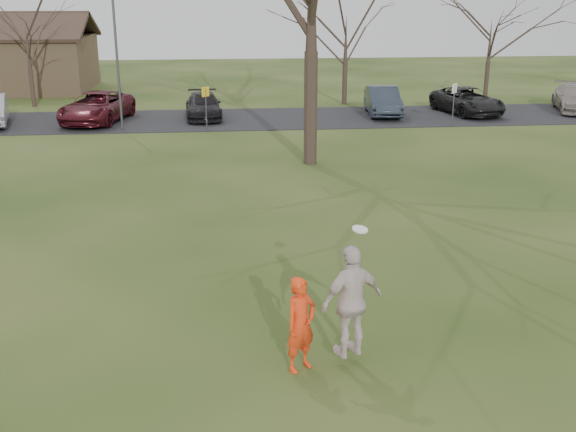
{
  "coord_description": "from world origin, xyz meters",
  "views": [
    {
      "loc": [
        -1.5,
        -10.33,
        6.19
      ],
      "look_at": [
        0.0,
        4.0,
        1.5
      ],
      "focal_mm": 42.61,
      "sensor_mm": 36.0,
      "label": 1
    }
  ],
  "objects_px": {
    "car_7": "(576,98)",
    "car_3": "(203,106)",
    "catching_play": "(352,301)",
    "player_defender": "(301,324)",
    "lamp_post": "(116,45)",
    "car_6": "(467,101)",
    "car_5": "(383,101)",
    "car_2": "(97,107)"
  },
  "relations": [
    {
      "from": "car_5",
      "to": "car_7",
      "type": "distance_m",
      "value": 10.86
    },
    {
      "from": "catching_play",
      "to": "player_defender",
      "type": "bearing_deg",
      "value": -176.17
    },
    {
      "from": "car_7",
      "to": "catching_play",
      "type": "relative_size",
      "value": 2.12
    },
    {
      "from": "car_2",
      "to": "car_5",
      "type": "height_order",
      "value": "car_2"
    },
    {
      "from": "player_defender",
      "to": "car_6",
      "type": "height_order",
      "value": "player_defender"
    },
    {
      "from": "car_7",
      "to": "catching_play",
      "type": "bearing_deg",
      "value": -106.25
    },
    {
      "from": "lamp_post",
      "to": "car_5",
      "type": "bearing_deg",
      "value": 12.12
    },
    {
      "from": "car_6",
      "to": "lamp_post",
      "type": "height_order",
      "value": "lamp_post"
    },
    {
      "from": "car_5",
      "to": "car_7",
      "type": "height_order",
      "value": "car_5"
    },
    {
      "from": "player_defender",
      "to": "car_2",
      "type": "distance_m",
      "value": 25.79
    },
    {
      "from": "player_defender",
      "to": "lamp_post",
      "type": "xyz_separation_m",
      "value": [
        -5.81,
        22.45,
        3.12
      ]
    },
    {
      "from": "car_6",
      "to": "car_7",
      "type": "distance_m",
      "value": 6.24
    },
    {
      "from": "car_2",
      "to": "catching_play",
      "type": "height_order",
      "value": "catching_play"
    },
    {
      "from": "lamp_post",
      "to": "player_defender",
      "type": "bearing_deg",
      "value": -75.5
    },
    {
      "from": "car_7",
      "to": "car_3",
      "type": "bearing_deg",
      "value": -161.35
    },
    {
      "from": "car_3",
      "to": "catching_play",
      "type": "relative_size",
      "value": 1.92
    },
    {
      "from": "car_2",
      "to": "car_6",
      "type": "bearing_deg",
      "value": 13.5
    },
    {
      "from": "car_2",
      "to": "car_7",
      "type": "distance_m",
      "value": 25.66
    },
    {
      "from": "car_2",
      "to": "car_3",
      "type": "relative_size",
      "value": 1.23
    },
    {
      "from": "car_7",
      "to": "catching_play",
      "type": "xyz_separation_m",
      "value": [
        -17.47,
        -25.41,
        0.46
      ]
    },
    {
      "from": "car_6",
      "to": "lamp_post",
      "type": "distance_m",
      "value": 18.42
    },
    {
      "from": "player_defender",
      "to": "car_6",
      "type": "distance_m",
      "value": 28.0
    },
    {
      "from": "car_6",
      "to": "catching_play",
      "type": "xyz_separation_m",
      "value": [
        -11.24,
        -25.18,
        0.48
      ]
    },
    {
      "from": "car_3",
      "to": "catching_play",
      "type": "bearing_deg",
      "value": -86.14
    },
    {
      "from": "catching_play",
      "to": "car_3",
      "type": "bearing_deg",
      "value": 96.49
    },
    {
      "from": "catching_play",
      "to": "car_6",
      "type": "bearing_deg",
      "value": 65.95
    },
    {
      "from": "car_2",
      "to": "player_defender",
      "type": "bearing_deg",
      "value": -61.54
    },
    {
      "from": "player_defender",
      "to": "car_3",
      "type": "relative_size",
      "value": 0.39
    },
    {
      "from": "car_2",
      "to": "car_3",
      "type": "bearing_deg",
      "value": 18.36
    },
    {
      "from": "car_7",
      "to": "lamp_post",
      "type": "height_order",
      "value": "lamp_post"
    },
    {
      "from": "car_2",
      "to": "car_6",
      "type": "distance_m",
      "value": 19.43
    },
    {
      "from": "car_7",
      "to": "catching_play",
      "type": "height_order",
      "value": "catching_play"
    },
    {
      "from": "car_6",
      "to": "catching_play",
      "type": "height_order",
      "value": "catching_play"
    },
    {
      "from": "player_defender",
      "to": "lamp_post",
      "type": "bearing_deg",
      "value": 68.48
    },
    {
      "from": "car_5",
      "to": "catching_play",
      "type": "relative_size",
      "value": 1.96
    },
    {
      "from": "car_5",
      "to": "car_6",
      "type": "xyz_separation_m",
      "value": [
        4.62,
        -0.07,
        -0.05
      ]
    },
    {
      "from": "car_6",
      "to": "car_2",
      "type": "bearing_deg",
      "value": 171.75
    },
    {
      "from": "player_defender",
      "to": "car_5",
      "type": "xyz_separation_m",
      "value": [
        7.5,
        25.31,
        -0.07
      ]
    },
    {
      "from": "car_7",
      "to": "player_defender",
      "type": "bearing_deg",
      "value": -107.52
    },
    {
      "from": "car_6",
      "to": "lamp_post",
      "type": "bearing_deg",
      "value": 179.11
    },
    {
      "from": "car_3",
      "to": "lamp_post",
      "type": "height_order",
      "value": "lamp_post"
    },
    {
      "from": "player_defender",
      "to": "car_3",
      "type": "height_order",
      "value": "player_defender"
    }
  ]
}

